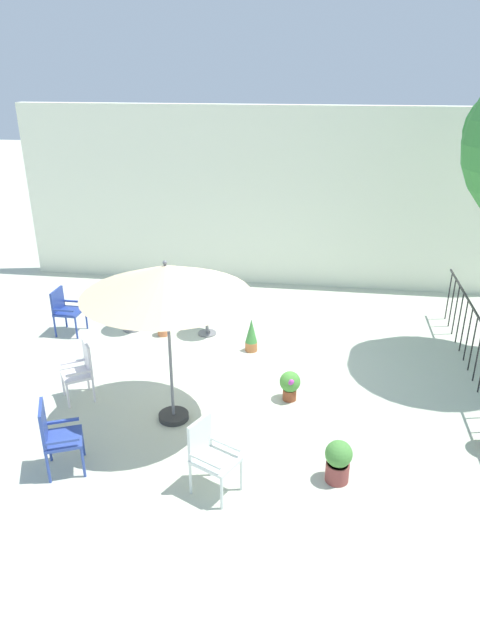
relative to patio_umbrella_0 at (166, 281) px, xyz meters
The scene contains 13 objects.
ground_plane 2.67m from the patio_umbrella_0, 63.24° to the left, with size 60.00×60.00×0.00m, color beige.
villa_facade 6.00m from the patio_umbrella_0, 83.16° to the left, with size 11.33×0.30×3.97m, color white.
patio_umbrella_0 is the anchor object (origin of this frame).
cafe_table_0 3.64m from the patio_umbrella_0, 118.97° to the left, with size 0.64×0.64×0.77m.
cafe_table_1 3.30m from the patio_umbrella_0, 91.71° to the left, with size 0.63×0.63×0.74m.
patio_chair_0 2.28m from the patio_umbrella_0, 59.40° to the right, with size 0.64×0.61×0.94m.
patio_chair_1 2.36m from the patio_umbrella_0, 130.85° to the right, with size 0.61×0.62×0.97m.
patio_chair_2 4.10m from the patio_umbrella_0, 137.39° to the left, with size 0.48×0.50×0.88m.
patio_chair_3 2.25m from the patio_umbrella_0, 166.40° to the left, with size 0.60×0.60×0.93m.
potted_plant_0 3.15m from the patio_umbrella_0, 23.24° to the right, with size 0.34×0.34×0.57m.
potted_plant_1 2.60m from the patio_umbrella_0, 25.06° to the left, with size 0.32×0.33×0.48m.
potted_plant_3 3.07m from the patio_umbrella_0, 69.94° to the left, with size 0.22×0.22×0.62m.
potted_plant_4 3.45m from the patio_umbrella_0, 108.56° to the left, with size 0.24×0.24×0.39m.
Camera 1 is at (1.26, -8.11, 4.71)m, focal length 31.61 mm.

